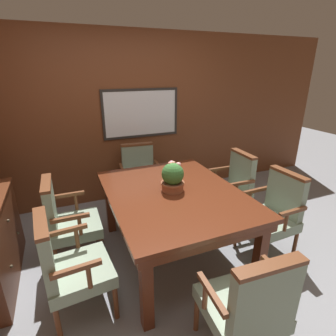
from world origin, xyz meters
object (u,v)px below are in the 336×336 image
(chair_right_far, at_px, (232,185))
(chair_left_far, at_px, (67,219))
(chair_left_near, at_px, (68,265))
(chair_head_near, at_px, (248,305))
(dining_table, at_px, (174,200))
(chair_right_near, at_px, (274,211))
(potted_plant, at_px, (173,177))
(chair_head_far, at_px, (140,175))

(chair_right_far, distance_m, chair_left_far, 2.06)
(chair_left_near, relative_size, chair_head_near, 1.00)
(dining_table, distance_m, chair_left_near, 1.14)
(chair_left_near, distance_m, chair_right_near, 2.09)
(chair_left_far, bearing_deg, chair_head_near, -145.76)
(chair_right_far, xyz_separation_m, potted_plant, (-1.01, -0.36, 0.42))
(chair_left_near, xyz_separation_m, chair_head_near, (1.07, -0.85, 0.00))
(dining_table, height_order, chair_left_far, chair_left_far)
(chair_head_near, distance_m, chair_left_far, 1.88)
(chair_right_near, distance_m, chair_left_far, 2.18)
(dining_table, relative_size, chair_right_near, 1.78)
(chair_head_far, bearing_deg, chair_head_near, -84.29)
(chair_left_near, bearing_deg, chair_head_near, -133.25)
(dining_table, distance_m, chair_right_near, 1.10)
(chair_head_near, bearing_deg, potted_plant, -86.53)
(chair_right_far, bearing_deg, chair_left_near, -68.19)
(chair_head_far, height_order, potted_plant, potted_plant)
(chair_left_far, height_order, potted_plant, potted_plant)
(chair_left_near, xyz_separation_m, potted_plant, (1.06, 0.39, 0.42))
(chair_left_near, relative_size, chair_right_near, 1.00)
(chair_left_near, distance_m, potted_plant, 1.21)
(dining_table, distance_m, chair_right_far, 1.10)
(chair_left_far, bearing_deg, chair_head_far, -50.00)
(chair_right_far, bearing_deg, chair_head_near, -30.46)
(dining_table, distance_m, chair_left_far, 1.11)
(chair_head_near, bearing_deg, chair_right_near, -136.61)
(chair_head_far, distance_m, potted_plant, 1.25)
(chair_right_far, relative_size, chair_left_far, 1.00)
(chair_right_near, xyz_separation_m, chair_left_far, (-2.07, 0.70, 0.00))
(chair_right_far, xyz_separation_m, chair_left_near, (-2.08, -0.75, 0.00))
(chair_left_near, bearing_deg, chair_right_far, -74.90)
(dining_table, bearing_deg, chair_head_near, -89.83)
(chair_head_near, xyz_separation_m, chair_left_far, (-1.04, 1.56, 0.00))
(chair_head_far, xyz_separation_m, chair_head_near, (0.01, -2.41, 0.00))
(chair_head_far, relative_size, chair_head_near, 1.00)
(chair_right_far, xyz_separation_m, chair_right_near, (0.01, -0.74, 0.00))
(chair_head_far, distance_m, chair_head_near, 2.41)
(chair_right_far, relative_size, chair_left_near, 1.00)
(chair_left_far, relative_size, potted_plant, 3.06)
(chair_right_far, xyz_separation_m, chair_head_far, (-1.02, 0.82, 0.00))
(dining_table, bearing_deg, chair_right_far, 21.12)
(chair_left_far, bearing_deg, chair_right_near, -108.14)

